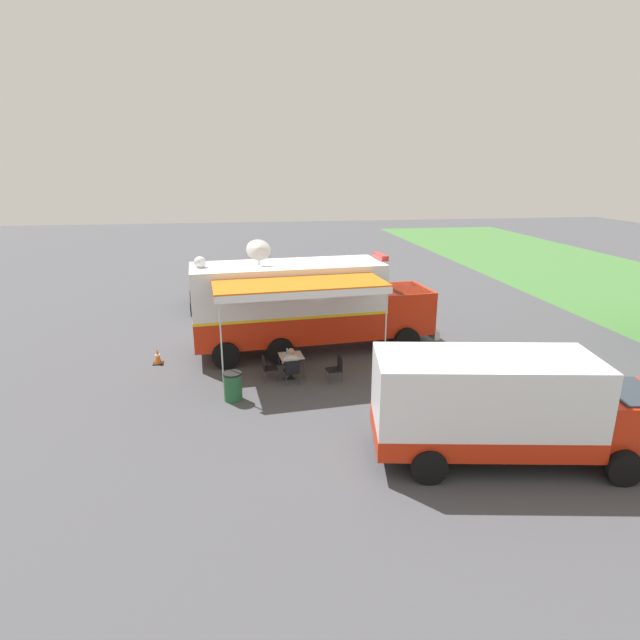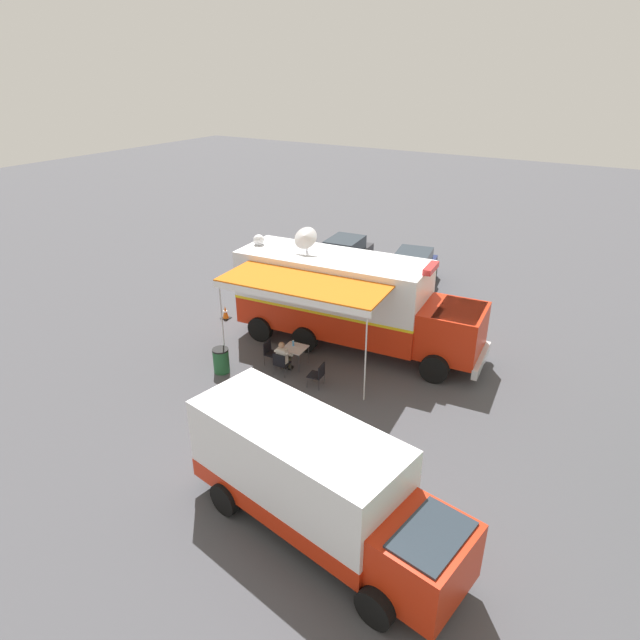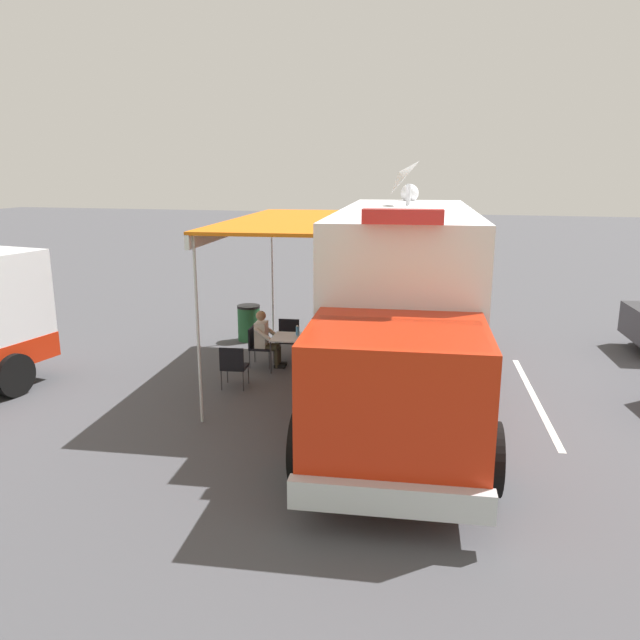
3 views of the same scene
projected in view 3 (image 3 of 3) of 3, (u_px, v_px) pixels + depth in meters
ground_plane at (401, 380)px, 12.75m from camera, size 100.00×100.00×0.00m
lot_stripe at (534, 398)px, 11.73m from camera, size 0.55×4.79×0.01m
command_truck at (402, 295)px, 11.57m from camera, size 5.53×9.67×4.53m
folding_table at (291, 339)px, 13.28m from camera, size 0.87×0.87×0.73m
water_bottle at (297, 331)px, 13.34m from camera, size 0.07×0.07×0.22m
folding_chair_at_table at (257, 343)px, 13.55m from camera, size 0.52×0.52×0.87m
folding_chair_beside_table at (288, 335)px, 14.19m from camera, size 0.52×0.52×0.87m
folding_chair_spare_by_truck at (233, 364)px, 12.11m from camera, size 0.53×0.53×0.87m
seated_responder at (265, 337)px, 13.49m from camera, size 0.69×0.59×1.25m
trash_bin at (249, 323)px, 15.60m from camera, size 0.57×0.57×0.91m
traffic_cone at (399, 313)px, 17.46m from camera, size 0.36×0.36×0.58m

